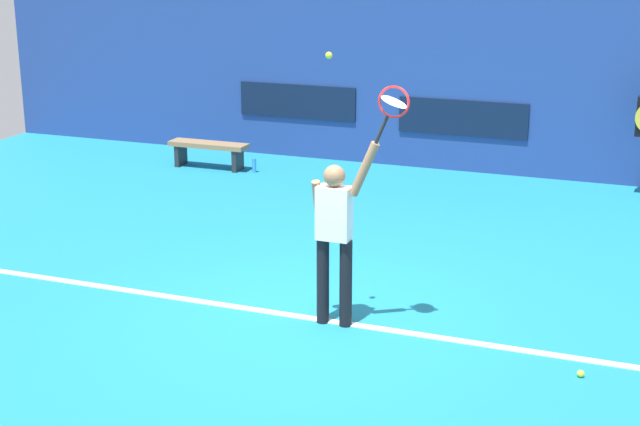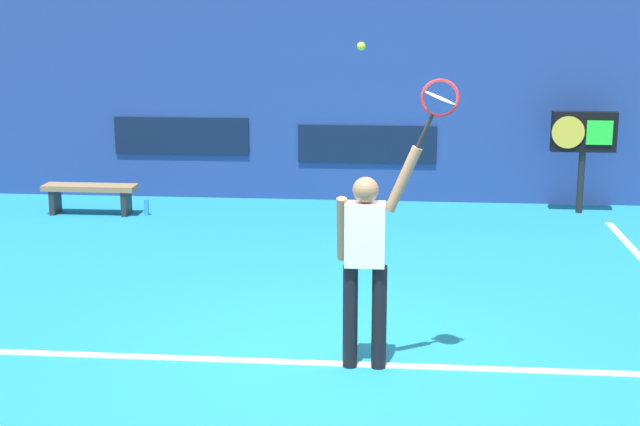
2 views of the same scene
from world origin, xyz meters
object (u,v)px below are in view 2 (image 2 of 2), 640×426
(tennis_ball, at_px, (361,46))
(court_bench, at_px, (90,192))
(tennis_racket, at_px, (438,102))
(tennis_player, at_px, (366,255))
(water_bottle, at_px, (147,207))
(scoreboard_clock, at_px, (583,136))

(tennis_ball, height_order, court_bench, tennis_ball)
(tennis_racket, distance_m, tennis_ball, 0.77)
(tennis_player, distance_m, tennis_ball, 1.76)
(tennis_player, relative_size, tennis_racket, 3.15)
(water_bottle, bearing_deg, tennis_racket, -53.77)
(tennis_player, xyz_separation_m, court_bench, (-4.37, 5.58, -0.67))
(tennis_racket, bearing_deg, tennis_ball, -176.69)
(tennis_racket, bearing_deg, scoreboard_clock, 69.32)
(tennis_player, relative_size, water_bottle, 8.18)
(court_bench, xyz_separation_m, water_bottle, (0.86, 0.00, -0.22))
(court_bench, bearing_deg, tennis_player, -51.92)
(scoreboard_clock, bearing_deg, court_bench, -174.04)
(scoreboard_clock, relative_size, water_bottle, 6.41)
(scoreboard_clock, bearing_deg, water_bottle, -173.26)
(tennis_racket, xyz_separation_m, scoreboard_clock, (2.40, 6.35, -1.14))
(tennis_player, distance_m, tennis_racket, 1.43)
(tennis_player, xyz_separation_m, water_bottle, (-3.52, 5.58, -0.89))
(scoreboard_clock, bearing_deg, tennis_player, -115.10)
(tennis_racket, relative_size, water_bottle, 2.59)
(tennis_ball, xyz_separation_m, scoreboard_clock, (3.03, 6.39, -1.59))
(tennis_racket, relative_size, court_bench, 0.44)
(tennis_player, relative_size, court_bench, 1.40)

